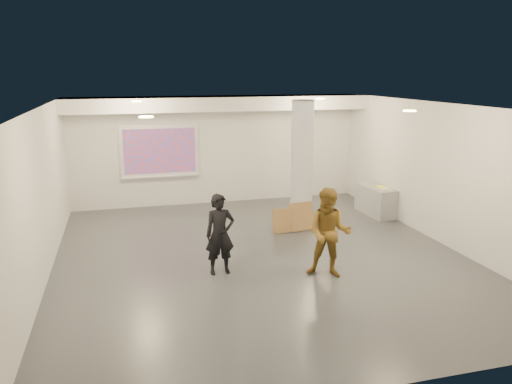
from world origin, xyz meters
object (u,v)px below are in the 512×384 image
object	(u,v)px
credenza	(376,200)
man	(329,233)
column	(302,164)
projection_screen	(160,152)
woman	(220,234)

from	to	relation	value
credenza	man	world-z (taller)	man
column	projection_screen	distance (m)	4.08
projection_screen	woman	size ratio (longest dim) A/B	1.40
credenza	man	bearing A→B (deg)	-133.14
projection_screen	credenza	distance (m)	5.89
projection_screen	man	distance (m)	6.26
projection_screen	credenza	world-z (taller)	projection_screen
woman	man	distance (m)	1.97
projection_screen	man	size ratio (longest dim) A/B	1.28
column	credenza	xyz separation A→B (m)	(2.22, 0.39, -1.13)
man	credenza	bearing A→B (deg)	79.54
column	projection_screen	world-z (taller)	column
credenza	woman	distance (m)	5.45
projection_screen	man	bearing A→B (deg)	-66.12
projection_screen	credenza	bearing A→B (deg)	-23.02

